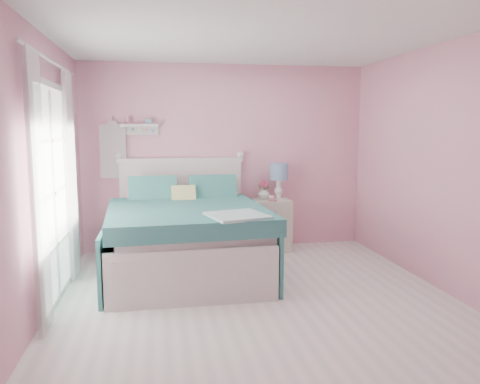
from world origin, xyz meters
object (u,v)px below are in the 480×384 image
object	(u,v)px
table_lamp	(279,174)
teacup	(272,198)
bed	(186,237)
nightstand	(271,224)
vase	(264,193)

from	to	relation	value
table_lamp	teacup	distance (m)	0.39
bed	teacup	bearing A→B (deg)	26.83
nightstand	vase	size ratio (longest dim) A/B	4.12
nightstand	teacup	size ratio (longest dim) A/B	6.76
bed	vase	bearing A→B (deg)	35.39
table_lamp	teacup	world-z (taller)	table_lamp
table_lamp	vase	size ratio (longest dim) A/B	2.89
teacup	nightstand	bearing A→B (deg)	80.38
nightstand	vase	bearing A→B (deg)	149.60
bed	teacup	xyz separation A→B (m)	(1.23, 0.71, 0.33)
table_lamp	vase	xyz separation A→B (m)	(-0.21, 0.01, -0.26)
teacup	table_lamp	bearing A→B (deg)	54.53
nightstand	bed	bearing A→B (deg)	-145.49
vase	nightstand	bearing A→B (deg)	-30.40
bed	vase	distance (m)	1.52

